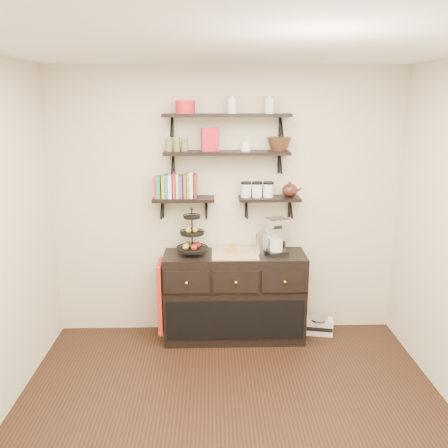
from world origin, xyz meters
TOP-DOWN VIEW (x-y plane):
  - floor at (0.00, 0.00)m, footprint 3.50×3.50m
  - ceiling at (0.00, 0.00)m, footprint 3.50×3.50m
  - back_wall at (0.00, 1.75)m, footprint 3.50×0.02m
  - shelf_top at (0.00, 1.62)m, footprint 1.20×0.27m
  - shelf_mid at (0.00, 1.62)m, footprint 1.20×0.27m
  - shelf_low_left at (-0.42, 1.63)m, footprint 0.60×0.25m
  - shelf_low_right at (0.42, 1.63)m, footprint 0.60×0.25m
  - cookbooks at (-0.47, 1.63)m, footprint 0.43×0.15m
  - glass_canisters at (0.30, 1.63)m, footprint 0.32×0.10m
  - sideboard at (0.08, 1.51)m, footprint 1.40×0.50m
  - fruit_stand at (-0.34, 1.52)m, footprint 0.30×0.30m
  - candle at (0.05, 1.51)m, footprint 0.08×0.08m
  - coffee_maker at (0.49, 1.54)m, footprint 0.24×0.24m
  - thermal_carafe at (0.33, 1.49)m, footprint 0.11×0.11m
  - apron at (-0.65, 1.41)m, footprint 0.04×0.30m
  - radio at (0.96, 1.57)m, footprint 0.33×0.24m
  - recipe_box at (-0.16, 1.61)m, footprint 0.17×0.10m
  - walnut_bowl at (0.50, 1.61)m, footprint 0.24×0.24m
  - ramekins at (0.18, 1.61)m, footprint 0.09×0.09m
  - teapot at (0.62, 1.63)m, footprint 0.22×0.17m
  - red_pot at (-0.39, 1.61)m, footprint 0.18×0.18m

SIDE VIEW (x-z plane):
  - floor at x=0.00m, z-range 0.00..0.00m
  - radio at x=0.96m, z-range 0.00..0.18m
  - sideboard at x=0.08m, z-range -0.01..0.91m
  - apron at x=-0.65m, z-range 0.15..0.85m
  - candle at x=0.05m, z-range 0.92..1.00m
  - thermal_carafe at x=0.33m, z-range 0.90..1.12m
  - fruit_stand at x=-0.34m, z-range 0.83..1.28m
  - coffee_maker at x=0.49m, z-range 0.89..1.25m
  - back_wall at x=0.00m, z-range 0.00..2.70m
  - shelf_low_left at x=-0.42m, z-range 1.31..1.54m
  - shelf_low_right at x=0.42m, z-range 1.31..1.54m
  - glass_canisters at x=0.30m, z-range 1.45..1.58m
  - teapot at x=0.62m, z-range 1.45..1.61m
  - cookbooks at x=-0.47m, z-range 1.44..1.70m
  - shelf_mid at x=0.00m, z-range 1.77..2.00m
  - ramekins at x=0.18m, z-range 1.90..2.00m
  - walnut_bowl at x=0.50m, z-range 1.90..2.03m
  - recipe_box at x=-0.16m, z-range 1.90..2.12m
  - shelf_top at x=0.00m, z-range 2.12..2.35m
  - red_pot at x=-0.39m, z-range 2.25..2.37m
  - ceiling at x=0.00m, z-range 2.69..2.71m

